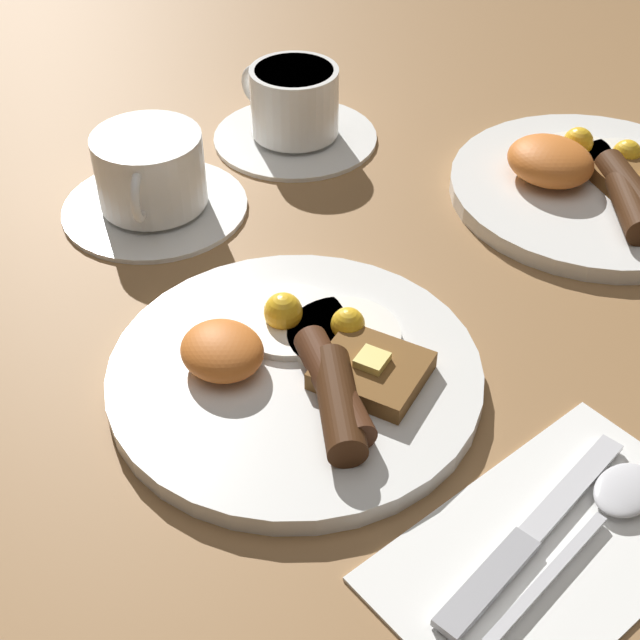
# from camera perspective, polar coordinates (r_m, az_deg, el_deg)

# --- Properties ---
(ground_plane) EXTENTS (3.00, 3.00, 0.00)m
(ground_plane) POSITION_cam_1_polar(r_m,az_deg,el_deg) (0.63, -1.59, -3.99)
(ground_plane) COLOR olive
(breakfast_plate_near) EXTENTS (0.26, 0.26, 0.04)m
(breakfast_plate_near) POSITION_cam_1_polar(r_m,az_deg,el_deg) (0.63, -1.41, -3.21)
(breakfast_plate_near) COLOR white
(breakfast_plate_near) RESTS_ON ground_plane
(breakfast_plate_far) EXTENTS (0.26, 0.26, 0.05)m
(breakfast_plate_far) POSITION_cam_1_polar(r_m,az_deg,el_deg) (0.85, 17.20, 8.33)
(breakfast_plate_far) COLOR white
(breakfast_plate_far) RESTS_ON ground_plane
(teacup_near) EXTENTS (0.17, 0.17, 0.07)m
(teacup_near) POSITION_cam_1_polar(r_m,az_deg,el_deg) (0.80, -10.75, 8.85)
(teacup_near) COLOR white
(teacup_near) RESTS_ON ground_plane
(teacup_far) EXTENTS (0.16, 0.16, 0.07)m
(teacup_far) POSITION_cam_1_polar(r_m,az_deg,el_deg) (0.90, -1.67, 13.23)
(teacup_far) COLOR white
(teacup_far) RESTS_ON ground_plane
(napkin) EXTENTS (0.13, 0.22, 0.01)m
(napkin) POSITION_cam_1_polar(r_m,az_deg,el_deg) (0.56, 14.57, -13.78)
(napkin) COLOR white
(napkin) RESTS_ON ground_plane
(knife) EXTENTS (0.04, 0.18, 0.01)m
(knife) POSITION_cam_1_polar(r_m,az_deg,el_deg) (0.55, 13.06, -13.51)
(knife) COLOR silver
(knife) RESTS_ON napkin
(spoon) EXTENTS (0.04, 0.18, 0.01)m
(spoon) POSITION_cam_1_polar(r_m,az_deg,el_deg) (0.58, 18.06, -11.33)
(spoon) COLOR silver
(spoon) RESTS_ON napkin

